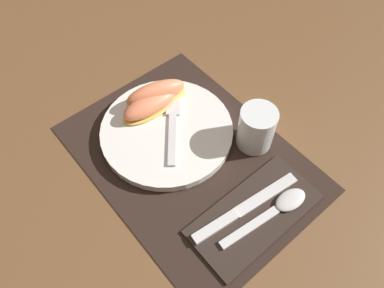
{
  "coord_description": "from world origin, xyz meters",
  "views": [
    {
      "loc": [
        0.28,
        -0.23,
        0.57
      ],
      "look_at": [
        -0.01,
        0.01,
        0.02
      ],
      "focal_mm": 35.0,
      "sensor_mm": 36.0,
      "label": 1
    }
  ],
  "objects_px": {
    "knife": "(244,209)",
    "plate": "(166,132)",
    "spoon": "(280,207)",
    "juice_glass": "(256,130)",
    "citrus_wedge_1": "(150,104)",
    "citrus_wedge_0": "(156,94)",
    "fork": "(173,118)"
  },
  "relations": [
    {
      "from": "knife",
      "to": "plate",
      "type": "bearing_deg",
      "value": -179.32
    },
    {
      "from": "plate",
      "to": "spoon",
      "type": "height_order",
      "value": "plate"
    },
    {
      "from": "juice_glass",
      "to": "citrus_wedge_1",
      "type": "relative_size",
      "value": 0.67
    },
    {
      "from": "juice_glass",
      "to": "citrus_wedge_0",
      "type": "relative_size",
      "value": 0.64
    },
    {
      "from": "spoon",
      "to": "plate",
      "type": "bearing_deg",
      "value": -168.44
    },
    {
      "from": "fork",
      "to": "citrus_wedge_1",
      "type": "height_order",
      "value": "citrus_wedge_1"
    },
    {
      "from": "juice_glass",
      "to": "citrus_wedge_0",
      "type": "bearing_deg",
      "value": -154.99
    },
    {
      "from": "knife",
      "to": "spoon",
      "type": "relative_size",
      "value": 1.21
    },
    {
      "from": "juice_glass",
      "to": "spoon",
      "type": "xyz_separation_m",
      "value": [
        0.12,
        -0.06,
        -0.03
      ]
    },
    {
      "from": "spoon",
      "to": "fork",
      "type": "bearing_deg",
      "value": -174.45
    },
    {
      "from": "plate",
      "to": "citrus_wedge_1",
      "type": "relative_size",
      "value": 2.02
    },
    {
      "from": "knife",
      "to": "spoon",
      "type": "distance_m",
      "value": 0.06
    },
    {
      "from": "juice_glass",
      "to": "citrus_wedge_0",
      "type": "distance_m",
      "value": 0.2
    },
    {
      "from": "plate",
      "to": "juice_glass",
      "type": "distance_m",
      "value": 0.17
    },
    {
      "from": "plate",
      "to": "citrus_wedge_1",
      "type": "bearing_deg",
      "value": 172.03
    },
    {
      "from": "spoon",
      "to": "fork",
      "type": "relative_size",
      "value": 1.13
    },
    {
      "from": "knife",
      "to": "citrus_wedge_0",
      "type": "relative_size",
      "value": 1.61
    },
    {
      "from": "juice_glass",
      "to": "fork",
      "type": "bearing_deg",
      "value": -144.95
    },
    {
      "from": "citrus_wedge_0",
      "to": "citrus_wedge_1",
      "type": "distance_m",
      "value": 0.02
    },
    {
      "from": "fork",
      "to": "citrus_wedge_0",
      "type": "height_order",
      "value": "citrus_wedge_0"
    },
    {
      "from": "plate",
      "to": "citrus_wedge_0",
      "type": "xyz_separation_m",
      "value": [
        -0.07,
        0.03,
        0.03
      ]
    },
    {
      "from": "plate",
      "to": "knife",
      "type": "distance_m",
      "value": 0.2
    },
    {
      "from": "spoon",
      "to": "citrus_wedge_0",
      "type": "xyz_separation_m",
      "value": [
        -0.31,
        -0.02,
        0.03
      ]
    },
    {
      "from": "plate",
      "to": "fork",
      "type": "bearing_deg",
      "value": 111.7
    },
    {
      "from": "plate",
      "to": "fork",
      "type": "distance_m",
      "value": 0.03
    },
    {
      "from": "juice_glass",
      "to": "citrus_wedge_1",
      "type": "height_order",
      "value": "juice_glass"
    },
    {
      "from": "plate",
      "to": "spoon",
      "type": "xyz_separation_m",
      "value": [
        0.24,
        0.05,
        -0.0
      ]
    },
    {
      "from": "spoon",
      "to": "citrus_wedge_0",
      "type": "height_order",
      "value": "citrus_wedge_0"
    },
    {
      "from": "fork",
      "to": "citrus_wedge_0",
      "type": "bearing_deg",
      "value": 175.89
    },
    {
      "from": "plate",
      "to": "citrus_wedge_1",
      "type": "distance_m",
      "value": 0.06
    },
    {
      "from": "plate",
      "to": "fork",
      "type": "xyz_separation_m",
      "value": [
        -0.01,
        0.02,
        0.01
      ]
    },
    {
      "from": "spoon",
      "to": "citrus_wedge_1",
      "type": "xyz_separation_m",
      "value": [
        -0.3,
        -0.04,
        0.02
      ]
    }
  ]
}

